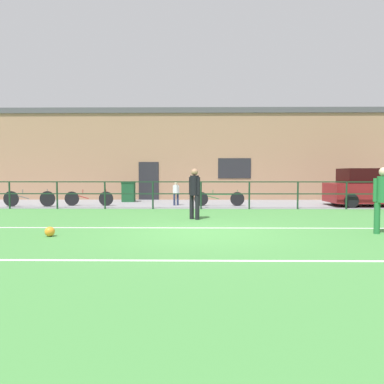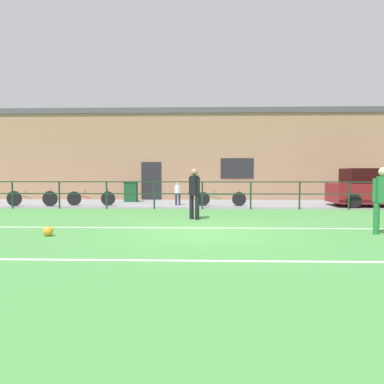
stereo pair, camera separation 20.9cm
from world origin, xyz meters
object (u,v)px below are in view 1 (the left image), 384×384
Objects in this scene: bicycle_parked_0 at (89,198)px; bicycle_parked_1 at (219,199)px; player_striker at (383,196)px; spectator_child at (176,192)px; soccer_ball_match at (50,232)px; trash_bin_0 at (128,191)px; parked_car_red at (371,188)px; player_goalkeeper at (194,191)px; bicycle_parked_2 at (29,199)px.

bicycle_parked_0 reaches higher than bicycle_parked_1.
spectator_child is at bearing 142.95° from player_striker.
player_striker reaches higher than spectator_child.
soccer_ball_match is (-8.02, -0.46, -0.81)m from player_striker.
parked_car_red is at bearing -11.08° from trash_bin_0.
bicycle_parked_1 is at bearing 60.22° from soccer_ball_match.
bicycle_parked_2 is (-7.30, 4.15, -0.56)m from player_goalkeeper.
spectator_child reaches higher than bicycle_parked_0.
bicycle_parked_0 is 2.54m from bicycle_parked_2.
player_goalkeeper is at bearing 43.65° from soccer_ball_match.
parked_car_red reaches higher than player_striker.
bicycle_parked_1 is at bearing -27.20° from trash_bin_0.
soccer_ball_match is 0.22× the size of trash_bin_0.
player_goalkeeper is 4.76m from soccer_ball_match.
player_goalkeeper is 0.43× the size of parked_car_red.
parked_car_red is at bearing -107.62° from player_goalkeeper.
bicycle_parked_0 reaches higher than soccer_ball_match.
bicycle_parked_2 reaches higher than bicycle_parked_0.
parked_car_red reaches higher than bicycle_parked_2.
spectator_child is 0.48× the size of bicycle_parked_2.
bicycle_parked_0 is (-12.65, -0.10, -0.45)m from parked_car_red.
trash_bin_0 is (-4.50, 2.31, 0.20)m from bicycle_parked_1.
parked_car_red is 12.66m from bicycle_parked_0.
parked_car_red is at bearing 0.85° from bicycle_parked_1.
player_goalkeeper is 8.41m from bicycle_parked_2.
spectator_child is (2.52, 8.09, 0.52)m from soccer_ball_match.
soccer_ball_match is 0.10× the size of bicycle_parked_2.
parked_car_red is 15.18m from bicycle_parked_2.
bicycle_parked_1 is at bearing 2.82° from bicycle_parked_2.
player_striker is at bearing 3.27° from soccer_ball_match.
bicycle_parked_1 is 0.98× the size of bicycle_parked_2.
trash_bin_0 is at bearing 152.80° from bicycle_parked_1.
bicycle_parked_2 is 2.19× the size of trash_bin_0.
soccer_ball_match is at bearing -62.13° from bicycle_parked_2.
soccer_ball_match is 0.21× the size of spectator_child.
spectator_child is at bearing -38.06° from player_goalkeeper.
soccer_ball_match is 8.36m from bicycle_parked_2.
trash_bin_0 is (-3.43, 6.88, -0.38)m from player_goalkeeper.
player_goalkeeper reaches higher than spectator_child.
parked_car_red is (8.74, -0.19, 0.17)m from spectator_child.
player_striker is 7.07× the size of soccer_ball_match.
bicycle_parked_0 is at bearing -120.36° from trash_bin_0.
player_goalkeeper is at bearing -63.48° from trash_bin_0.
spectator_child is 3.26m from trash_bin_0.
bicycle_parked_1 is 5.07m from trash_bin_0.
player_goalkeeper is 1.50× the size of spectator_child.
player_striker is 9.42m from spectator_child.
player_striker is 0.71× the size of bicycle_parked_2.
trash_bin_0 is (-0.04, 10.11, 0.43)m from soccer_ball_match.
bicycle_parked_0 is (-1.40, 7.80, 0.24)m from soccer_ball_match.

